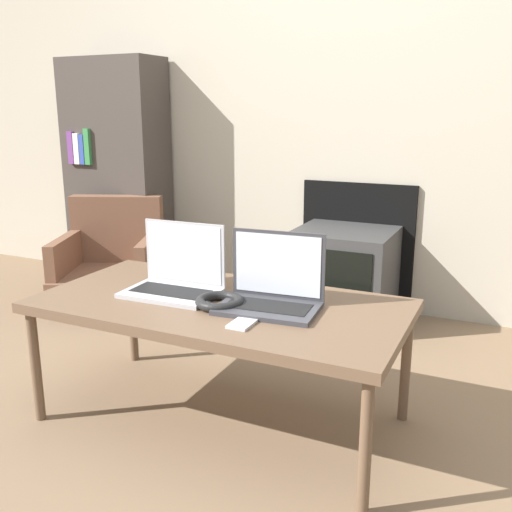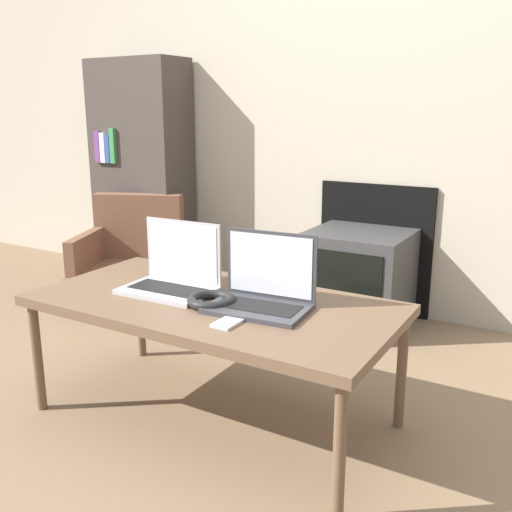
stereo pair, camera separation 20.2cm
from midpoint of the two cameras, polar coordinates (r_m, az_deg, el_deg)
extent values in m
plane|color=#7A6047|center=(1.97, -11.49, -20.11)|extent=(14.00, 14.00, 0.00)
cube|color=#B7AD99|center=(3.25, 7.35, 17.67)|extent=(7.00, 0.06, 2.60)
cube|color=black|center=(3.26, 8.31, 0.98)|extent=(0.64, 0.03, 0.72)
cube|color=brown|center=(2.02, -6.52, -5.04)|extent=(1.29, 0.65, 0.04)
cylinder|color=brown|center=(2.28, -23.61, -10.10)|extent=(0.04, 0.04, 0.42)
cylinder|color=brown|center=(1.65, 7.29, -18.60)|extent=(0.04, 0.04, 0.42)
cylinder|color=brown|center=(2.65, -14.40, -5.86)|extent=(0.04, 0.04, 0.42)
cylinder|color=brown|center=(2.14, 12.12, -10.75)|extent=(0.04, 0.04, 0.42)
cube|color=#B2B2B7|center=(2.10, -11.25, -3.69)|extent=(0.34, 0.23, 0.02)
cube|color=black|center=(2.10, -11.26, -3.46)|extent=(0.29, 0.13, 0.00)
cube|color=#B2B2B7|center=(2.15, -9.82, 0.28)|extent=(0.33, 0.02, 0.24)
cube|color=white|center=(2.15, -9.89, 0.26)|extent=(0.31, 0.01, 0.21)
cube|color=#38383D|center=(1.91, -1.83, -5.30)|extent=(0.35, 0.25, 0.02)
cube|color=black|center=(1.90, -1.83, -5.04)|extent=(0.29, 0.15, 0.00)
cube|color=#38383D|center=(1.96, -0.71, -0.86)|extent=(0.33, 0.04, 0.24)
cube|color=white|center=(1.96, -0.77, -0.90)|extent=(0.30, 0.03, 0.21)
torus|color=black|center=(1.96, -6.63, -4.60)|extent=(0.17, 0.17, 0.03)
cube|color=silver|center=(1.81, -4.31, -6.59)|extent=(0.07, 0.14, 0.01)
cube|color=#383838|center=(3.06, 6.89, -1.98)|extent=(0.51, 0.47, 0.50)
cube|color=black|center=(2.85, 5.36, -3.22)|extent=(0.42, 0.01, 0.39)
cube|color=brown|center=(3.43, -16.10, -2.10)|extent=(0.72, 0.73, 0.08)
cube|color=brown|center=(3.58, -15.25, 2.64)|extent=(0.54, 0.31, 0.40)
cube|color=brown|center=(3.47, -20.08, 0.20)|extent=(0.26, 0.49, 0.20)
cube|color=brown|center=(3.32, -12.28, 0.14)|extent=(0.26, 0.49, 0.20)
cylinder|color=#4C3828|center=(3.45, -21.32, -4.25)|extent=(0.04, 0.04, 0.13)
cylinder|color=#4C3828|center=(3.15, -15.66, -5.51)|extent=(0.04, 0.04, 0.13)
cylinder|color=#4C3828|center=(3.76, -16.25, -2.29)|extent=(0.04, 0.04, 0.13)
cylinder|color=#4C3828|center=(3.49, -10.73, -3.24)|extent=(0.04, 0.04, 0.13)
cube|color=#3F3833|center=(3.80, -15.18, 7.89)|extent=(0.64, 0.30, 1.42)
cube|color=#6B387F|center=(3.81, -19.49, 10.17)|extent=(0.04, 0.02, 0.20)
cube|color=silver|center=(3.78, -18.97, 10.10)|extent=(0.04, 0.02, 0.19)
cube|color=#2D479E|center=(3.75, -18.48, 10.06)|extent=(0.03, 0.02, 0.18)
cube|color=#337F42|center=(3.72, -18.03, 10.35)|extent=(0.04, 0.02, 0.22)
camera|label=1|loc=(0.10, -92.59, -0.67)|focal=40.00mm
camera|label=2|loc=(0.10, 87.41, 0.67)|focal=40.00mm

